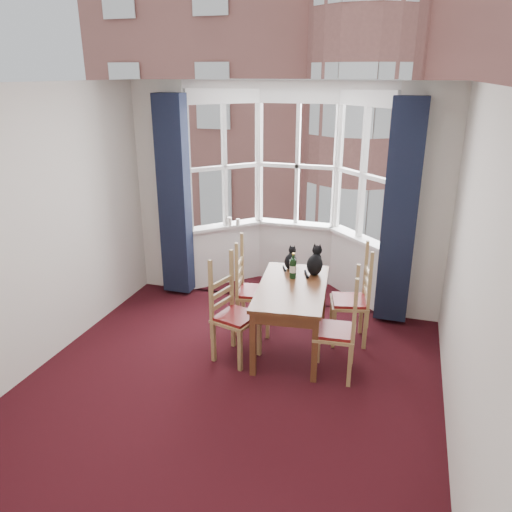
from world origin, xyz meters
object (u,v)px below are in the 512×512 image
at_px(chair_left_far, 247,293).
at_px(cat_right, 315,263).
at_px(candle_short, 238,222).
at_px(wine_bottle, 293,267).
at_px(chair_right_far, 357,303).
at_px(dining_table, 292,294).
at_px(candle_tall, 229,221).
at_px(chair_right_near, 344,333).
at_px(cat_left, 291,260).
at_px(chair_left_near, 229,316).

bearing_deg(chair_left_far, cat_right, 12.02).
bearing_deg(candle_short, wine_bottle, -50.18).
xyz_separation_m(chair_right_far, candle_short, (-1.82, 1.18, 0.44)).
distance_m(dining_table, wine_bottle, 0.32).
distance_m(cat_right, wine_bottle, 0.28).
bearing_deg(chair_left_far, candle_short, 113.41).
distance_m(dining_table, chair_right_far, 0.78).
height_order(dining_table, candle_tall, candle_tall).
distance_m(chair_left_far, chair_right_near, 1.37).
xyz_separation_m(cat_left, wine_bottle, (0.09, -0.27, 0.02)).
relative_size(candle_tall, candle_short, 1.25).
bearing_deg(cat_right, dining_table, -111.50).
bearing_deg(candle_short, chair_right_far, -33.08).
height_order(chair_left_near, chair_right_near, same).
xyz_separation_m(dining_table, wine_bottle, (-0.05, 0.22, 0.22)).
distance_m(chair_left_near, chair_left_far, 0.62).
bearing_deg(candle_short, cat_right, -40.82).
distance_m(chair_left_near, cat_right, 1.15).
bearing_deg(chair_left_near, chair_left_far, 90.06).
height_order(chair_left_near, chair_right_far, same).
distance_m(chair_right_near, candle_short, 2.66).
xyz_separation_m(chair_right_far, cat_left, (-0.80, 0.14, 0.37)).
bearing_deg(chair_left_far, candle_tall, 118.04).
xyz_separation_m(chair_left_near, chair_right_far, (1.26, 0.73, 0.00)).
height_order(dining_table, chair_right_near, chair_right_near).
distance_m(wine_bottle, candle_short, 1.72).
relative_size(dining_table, wine_bottle, 4.79).
distance_m(cat_left, candle_tall, 1.52).
bearing_deg(wine_bottle, chair_right_near, -42.40).
bearing_deg(dining_table, chair_left_far, 156.85).
relative_size(cat_left, candle_short, 2.96).
distance_m(cat_left, wine_bottle, 0.29).
xyz_separation_m(chair_left_near, wine_bottle, (0.54, 0.59, 0.39)).
xyz_separation_m(chair_right_near, cat_left, (-0.76, 0.88, 0.37)).
relative_size(chair_left_near, candle_short, 9.98).
height_order(chair_left_far, cat_left, cat_left).
distance_m(dining_table, candle_tall, 1.99).
bearing_deg(chair_right_near, cat_left, 130.58).
distance_m(chair_right_near, candle_tall, 2.71).
bearing_deg(candle_short, chair_right_near, -47.50).
xyz_separation_m(dining_table, cat_left, (-0.14, 0.50, 0.20)).
bearing_deg(chair_left_near, candle_short, 106.34).
xyz_separation_m(dining_table, chair_left_near, (-0.59, -0.37, -0.17)).
height_order(candle_tall, candle_short, candle_tall).
bearing_deg(chair_right_near, wine_bottle, 137.60).
relative_size(chair_left_far, candle_tall, 7.98).
bearing_deg(chair_right_far, cat_right, 174.31).
relative_size(dining_table, chair_left_near, 1.52).
bearing_deg(wine_bottle, cat_left, 108.00).
relative_size(chair_left_near, wine_bottle, 3.15).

